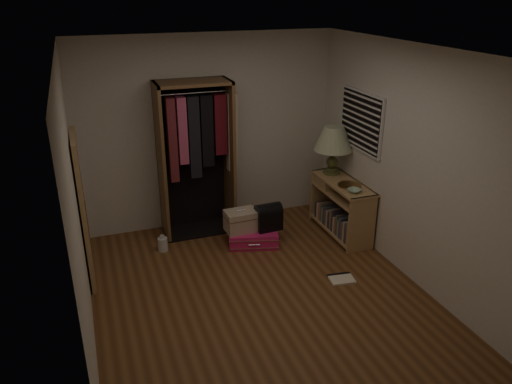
% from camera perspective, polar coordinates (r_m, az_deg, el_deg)
% --- Properties ---
extents(ground, '(4.00, 4.00, 0.00)m').
position_cam_1_polar(ground, '(5.60, 0.41, -11.56)').
color(ground, brown).
rests_on(ground, ground).
extents(room_walls, '(3.52, 4.02, 2.60)m').
position_cam_1_polar(room_walls, '(4.98, 1.10, 3.31)').
color(room_walls, beige).
rests_on(room_walls, ground).
extents(console_bookshelf, '(0.42, 1.12, 0.75)m').
position_cam_1_polar(console_bookshelf, '(6.81, 9.60, -1.54)').
color(console_bookshelf, '#AB8453').
rests_on(console_bookshelf, ground).
extents(open_wardrobe, '(1.04, 0.50, 2.05)m').
position_cam_1_polar(open_wardrobe, '(6.56, -6.68, 5.34)').
color(open_wardrobe, brown).
rests_on(open_wardrobe, ground).
extents(floor_mirror, '(0.06, 0.80, 1.70)m').
position_cam_1_polar(floor_mirror, '(5.82, -19.09, -1.94)').
color(floor_mirror, tan).
rests_on(floor_mirror, ground).
extents(pink_suitcase, '(0.75, 0.62, 0.20)m').
position_cam_1_polar(pink_suitcase, '(6.55, -0.33, -5.10)').
color(pink_suitcase, '#D81A5E').
rests_on(pink_suitcase, ground).
extents(train_case, '(0.42, 0.30, 0.30)m').
position_cam_1_polar(train_case, '(6.43, -1.72, -3.29)').
color(train_case, tan).
rests_on(train_case, pink_suitcase).
extents(black_bag, '(0.34, 0.23, 0.36)m').
position_cam_1_polar(black_bag, '(6.45, 1.42, -2.77)').
color(black_bag, black).
rests_on(black_bag, pink_suitcase).
extents(table_lamp, '(0.69, 0.69, 0.66)m').
position_cam_1_polar(table_lamp, '(6.77, 8.85, 5.94)').
color(table_lamp, '#4A4F26').
rests_on(table_lamp, console_bookshelf).
extents(brass_tray, '(0.38, 0.38, 0.02)m').
position_cam_1_polar(brass_tray, '(6.52, 10.61, 0.76)').
color(brass_tray, olive).
rests_on(brass_tray, console_bookshelf).
extents(ceramic_bowl, '(0.22, 0.22, 0.04)m').
position_cam_1_polar(ceramic_bowl, '(6.33, 11.15, 0.15)').
color(ceramic_bowl, '#9DBA9B').
rests_on(ceramic_bowl, console_bookshelf).
extents(white_jug, '(0.14, 0.14, 0.22)m').
position_cam_1_polar(white_jug, '(6.49, -10.60, -5.87)').
color(white_jug, silver).
rests_on(white_jug, ground).
extents(floor_book, '(0.31, 0.26, 0.03)m').
position_cam_1_polar(floor_book, '(5.92, 9.68, -9.69)').
color(floor_book, '#F5E7CE').
rests_on(floor_book, ground).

